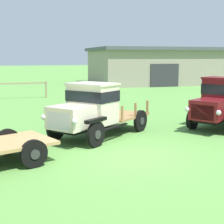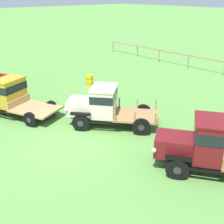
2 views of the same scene
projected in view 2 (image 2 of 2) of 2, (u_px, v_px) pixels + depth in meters
name	position (u px, v px, depth m)	size (l,w,h in m)	color
ground_plane	(65.00, 146.00, 13.17)	(240.00, 240.00, 0.00)	#5B9342
paddock_fence	(160.00, 53.00, 28.63)	(14.30, 0.57, 1.27)	#997F60
vintage_truck_second_in_line	(9.00, 95.00, 16.30)	(5.30, 3.59, 2.15)	black
vintage_truck_midrow_center	(102.00, 105.00, 14.87)	(4.82, 4.40, 2.14)	black
vintage_truck_far_side	(202.00, 145.00, 11.01)	(4.66, 3.89, 2.25)	black
oil_drum_near_fence	(90.00, 80.00, 21.35)	(0.59, 0.59, 0.88)	gold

